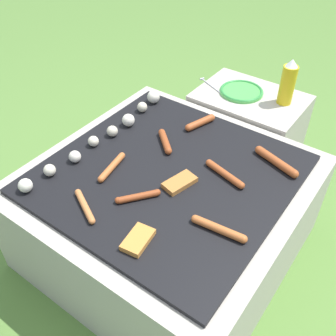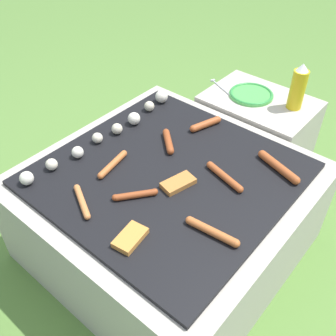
% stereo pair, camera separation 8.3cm
% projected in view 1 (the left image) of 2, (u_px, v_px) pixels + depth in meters
% --- Properties ---
extents(ground_plane, '(14.00, 14.00, 0.00)m').
position_uv_depth(ground_plane, '(168.00, 245.00, 1.76)').
color(ground_plane, '#567F38').
extents(grill, '(0.98, 0.98, 0.44)m').
position_uv_depth(grill, '(168.00, 212.00, 1.62)').
color(grill, '#B2AA9E').
rests_on(grill, ground_plane).
extents(side_ledge, '(0.37, 0.51, 0.44)m').
position_uv_depth(side_ledge, '(245.00, 133.00, 2.04)').
color(side_ledge, '#B2AA9E').
rests_on(side_ledge, ground_plane).
extents(sausage_front_left, '(0.15, 0.07, 0.03)m').
position_uv_depth(sausage_front_left, '(200.00, 123.00, 1.70)').
color(sausage_front_left, '#A34C23').
rests_on(sausage_front_left, grill).
extents(sausage_front_center, '(0.07, 0.19, 0.03)m').
position_uv_depth(sausage_front_center, '(225.00, 174.00, 1.45)').
color(sausage_front_center, '#A34C23').
rests_on(sausage_front_center, grill).
extents(sausage_mid_left, '(0.05, 0.19, 0.03)m').
position_uv_depth(sausage_mid_left, '(219.00, 229.00, 1.25)').
color(sausage_mid_left, '#B7602D').
rests_on(sausage_mid_left, grill).
extents(sausage_back_center, '(0.09, 0.20, 0.03)m').
position_uv_depth(sausage_back_center, '(276.00, 161.00, 1.50)').
color(sausage_back_center, '#A34C23').
rests_on(sausage_back_center, grill).
extents(sausage_back_left, '(0.11, 0.13, 0.03)m').
position_uv_depth(sausage_back_left, '(165.00, 141.00, 1.60)').
color(sausage_back_left, '#93421E').
rests_on(sausage_back_left, grill).
extents(sausage_back_right, '(0.13, 0.11, 0.02)m').
position_uv_depth(sausage_back_right, '(138.00, 196.00, 1.36)').
color(sausage_back_right, '#93421E').
rests_on(sausage_back_right, grill).
extents(sausage_front_right, '(0.17, 0.05, 0.02)m').
position_uv_depth(sausage_front_right, '(112.00, 167.00, 1.48)').
color(sausage_front_right, '#B7602D').
rests_on(sausage_front_right, grill).
extents(sausage_mid_right, '(0.09, 0.16, 0.02)m').
position_uv_depth(sausage_mid_right, '(85.00, 206.00, 1.33)').
color(sausage_mid_right, '#C6753D').
rests_on(sausage_mid_right, grill).
extents(bread_slice_right, '(0.12, 0.08, 0.02)m').
position_uv_depth(bread_slice_right, '(138.00, 240.00, 1.22)').
color(bread_slice_right, '#D18438').
rests_on(bread_slice_right, grill).
extents(bread_slice_left, '(0.13, 0.09, 0.02)m').
position_uv_depth(bread_slice_left, '(180.00, 183.00, 1.42)').
color(bread_slice_left, '#B27033').
rests_on(bread_slice_left, grill).
extents(mushroom_row, '(0.79, 0.09, 0.06)m').
position_uv_depth(mushroom_row, '(107.00, 131.00, 1.63)').
color(mushroom_row, silver).
rests_on(mushroom_row, grill).
extents(plate_colorful, '(0.21, 0.21, 0.02)m').
position_uv_depth(plate_colorful, '(241.00, 91.00, 1.91)').
color(plate_colorful, '#4CB24C').
rests_on(plate_colorful, side_ledge).
extents(condiment_bottle, '(0.07, 0.07, 0.22)m').
position_uv_depth(condiment_bottle, '(288.00, 83.00, 1.78)').
color(condiment_bottle, gold).
rests_on(condiment_bottle, side_ledge).
extents(fork_utensil, '(0.10, 0.20, 0.01)m').
position_uv_depth(fork_utensil, '(212.00, 87.00, 1.96)').
color(fork_utensil, silver).
rests_on(fork_utensil, side_ledge).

